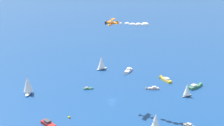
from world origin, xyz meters
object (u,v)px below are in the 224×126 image
at_px(sailboat_ahead, 28,85).
at_px(biplane_lead, 111,23).
at_px(motorboat_outer_ring_b, 128,71).
at_px(sailboat_outer_ring_d, 155,124).
at_px(sailboat_trailing, 101,63).
at_px(motorboat_outer_ring_e, 165,79).
at_px(wingwalker_lead, 111,18).
at_px(sailboat_inshore, 187,90).
at_px(motorboat_outer_ring_c, 196,86).
at_px(motorboat_near_centre, 50,125).
at_px(motorboat_far_stbd, 152,88).
at_px(marker_buoy, 69,117).
at_px(motorboat_mid_cluster, 89,88).

xyz_separation_m(sailboat_ahead, biplane_lead, (-25.60, -39.11, 35.56)).
xyz_separation_m(sailboat_ahead, motorboat_outer_ring_b, (11.67, -66.48, -4.53)).
relative_size(motorboat_outer_ring_b, sailboat_outer_ring_d, 0.89).
relative_size(sailboat_trailing, biplane_lead, 1.61).
relative_size(motorboat_outer_ring_b, motorboat_outer_ring_e, 0.93).
xyz_separation_m(sailboat_trailing, wingwalker_lead, (-49.84, 13.30, 38.24)).
bearing_deg(sailboat_inshore, motorboat_outer_ring_b, 14.21).
xyz_separation_m(sailboat_trailing, sailboat_outer_ring_d, (-87.76, 9.67, 0.16)).
relative_size(motorboat_outer_ring_e, biplane_lead, 1.58).
relative_size(sailboat_inshore, wingwalker_lead, 4.52).
bearing_deg(sailboat_trailing, motorboat_outer_ring_b, -130.86).
distance_m(motorboat_outer_ring_c, motorboat_outer_ring_e, 19.77).
relative_size(motorboat_near_centre, sailboat_outer_ring_d, 0.96).
bearing_deg(motorboat_outer_ring_b, wingwalker_lead, 143.62).
bearing_deg(motorboat_outer_ring_e, motorboat_far_stbd, 121.37).
relative_size(motorboat_outer_ring_c, motorboat_outer_ring_e, 1.04).
height_order(sailboat_inshore, motorboat_outer_ring_c, sailboat_inshore).
xyz_separation_m(motorboat_outer_ring_b, motorboat_outer_ring_e, (-23.06, -14.74, -0.03)).
distance_m(sailboat_outer_ring_d, motorboat_outer_ring_e, 65.22).
xyz_separation_m(motorboat_outer_ring_e, marker_buoy, (-24.44, 67.45, -0.42)).
distance_m(sailboat_ahead, sailboat_outer_ring_d, 76.59).
bearing_deg(motorboat_outer_ring_c, sailboat_trailing, 36.78).
distance_m(motorboat_mid_cluster, marker_buoy, 35.05).
height_order(motorboat_near_centre, sailboat_trailing, sailboat_trailing).
xyz_separation_m(motorboat_near_centre, motorboat_outer_ring_c, (12.01, -87.13, 0.02)).
distance_m(motorboat_near_centre, marker_buoy, 10.58).
xyz_separation_m(motorboat_far_stbd, motorboat_outer_ring_c, (-7.83, -25.13, 0.23)).
relative_size(motorboat_mid_cluster, sailboat_outer_ring_d, 0.53).
relative_size(motorboat_near_centre, motorboat_outer_ring_e, 1.01).
bearing_deg(sailboat_outer_ring_d, marker_buoy, 45.87).
bearing_deg(motorboat_outer_ring_c, motorboat_mid_cluster, 69.46).
bearing_deg(marker_buoy, motorboat_outer_ring_e, -70.08).
distance_m(motorboat_far_stbd, sailboat_outer_ring_d, 49.47).
xyz_separation_m(sailboat_ahead, marker_buoy, (-35.83, -13.77, -4.98)).
relative_size(sailboat_ahead, motorboat_outer_ring_e, 1.13).
distance_m(motorboat_mid_cluster, motorboat_outer_ring_b, 38.18).
relative_size(sailboat_trailing, motorboat_outer_ring_e, 1.02).
bearing_deg(motorboat_far_stbd, marker_buoy, 106.26).
distance_m(sailboat_ahead, motorboat_mid_cluster, 33.87).
xyz_separation_m(sailboat_inshore, sailboat_outer_ring_d, (-27.14, 36.20, 1.34)).
relative_size(motorboat_far_stbd, sailboat_trailing, 0.73).
bearing_deg(wingwalker_lead, motorboat_outer_ring_b, -36.38).
distance_m(motorboat_near_centre, biplane_lead, 55.18).
xyz_separation_m(sailboat_inshore, biplane_lead, (10.97, 39.59, 37.25)).
bearing_deg(sailboat_inshore, biplane_lead, 74.52).
bearing_deg(motorboat_far_stbd, sailboat_ahead, 72.78).
xyz_separation_m(marker_buoy, wingwalker_lead, (10.04, -25.10, 42.71)).
distance_m(motorboat_far_stbd, sailboat_ahead, 69.50).
xyz_separation_m(motorboat_near_centre, motorboat_outer_ring_e, (28.99, -77.00, 0.00)).
xyz_separation_m(motorboat_far_stbd, wingwalker_lead, (-5.27, 27.35, 42.50)).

